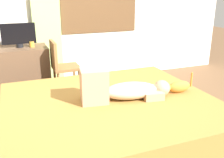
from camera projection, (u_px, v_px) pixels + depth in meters
ground_plane at (105, 148)px, 2.63m from camera, size 16.00×16.00×0.00m
bed at (110, 121)px, 2.70m from camera, size 2.17×1.92×0.47m
person_lying at (122, 89)px, 2.61m from camera, size 0.94×0.38×0.34m
cat at (178, 87)px, 2.80m from camera, size 0.36×0.11×0.21m
desk at (18, 72)px, 3.88m from camera, size 0.90×0.56×0.74m
tv_monitor at (19, 35)px, 3.72m from camera, size 0.48×0.10×0.35m
cup at (32, 44)px, 3.79m from camera, size 0.07×0.07×0.08m
chair_by_desk at (61, 65)px, 3.74m from camera, size 0.39×0.39×0.86m
curtain_left at (45, 9)px, 4.01m from camera, size 0.44×0.06×2.53m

